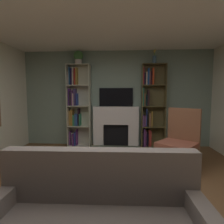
{
  "coord_description": "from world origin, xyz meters",
  "views": [
    {
      "loc": [
        0.25,
        -2.48,
        1.46
      ],
      "look_at": [
        0.0,
        1.12,
        1.11
      ],
      "focal_mm": 30.31,
      "sensor_mm": 36.0,
      "label": 1
    }
  ],
  "objects_px": {
    "bookshelf_right": "(150,107)",
    "armchair": "(179,139)",
    "tv": "(116,97)",
    "vase_with_flowers": "(154,59)",
    "coffee_table": "(105,183)",
    "fireplace": "(116,126)",
    "potted_plant": "(78,57)",
    "bookshelf_left": "(77,106)"
  },
  "relations": [
    {
      "from": "fireplace",
      "to": "tv",
      "type": "relative_size",
      "value": 1.46
    },
    {
      "from": "fireplace",
      "to": "armchair",
      "type": "xyz_separation_m",
      "value": [
        1.31,
        -1.49,
        0.0
      ]
    },
    {
      "from": "fireplace",
      "to": "vase_with_flowers",
      "type": "height_order",
      "value": "vase_with_flowers"
    },
    {
      "from": "coffee_table",
      "to": "bookshelf_right",
      "type": "bearing_deg",
      "value": 72.96
    },
    {
      "from": "bookshelf_left",
      "to": "armchair",
      "type": "distance_m",
      "value": 2.87
    },
    {
      "from": "fireplace",
      "to": "potted_plant",
      "type": "height_order",
      "value": "potted_plant"
    },
    {
      "from": "tv",
      "to": "vase_with_flowers",
      "type": "distance_m",
      "value": 1.44
    },
    {
      "from": "tv",
      "to": "potted_plant",
      "type": "relative_size",
      "value": 2.56
    },
    {
      "from": "tv",
      "to": "coffee_table",
      "type": "bearing_deg",
      "value": -89.68
    },
    {
      "from": "potted_plant",
      "to": "vase_with_flowers",
      "type": "bearing_deg",
      "value": -0.02
    },
    {
      "from": "fireplace",
      "to": "coffee_table",
      "type": "bearing_deg",
      "value": -89.67
    },
    {
      "from": "potted_plant",
      "to": "coffee_table",
      "type": "height_order",
      "value": "potted_plant"
    },
    {
      "from": "fireplace",
      "to": "potted_plant",
      "type": "relative_size",
      "value": 3.75
    },
    {
      "from": "bookshelf_right",
      "to": "coffee_table",
      "type": "relative_size",
      "value": 2.69
    },
    {
      "from": "armchair",
      "to": "tv",
      "type": "bearing_deg",
      "value": 130.04
    },
    {
      "from": "bookshelf_left",
      "to": "armchair",
      "type": "bearing_deg",
      "value": -31.51
    },
    {
      "from": "bookshelf_left",
      "to": "coffee_table",
      "type": "bearing_deg",
      "value": -69.61
    },
    {
      "from": "bookshelf_right",
      "to": "potted_plant",
      "type": "bearing_deg",
      "value": -178.61
    },
    {
      "from": "bookshelf_left",
      "to": "vase_with_flowers",
      "type": "relative_size",
      "value": 6.16
    },
    {
      "from": "bookshelf_left",
      "to": "vase_with_flowers",
      "type": "distance_m",
      "value": 2.46
    },
    {
      "from": "vase_with_flowers",
      "to": "armchair",
      "type": "height_order",
      "value": "vase_with_flowers"
    },
    {
      "from": "bookshelf_left",
      "to": "coffee_table",
      "type": "relative_size",
      "value": 2.69
    },
    {
      "from": "fireplace",
      "to": "potted_plant",
      "type": "bearing_deg",
      "value": -177.2
    },
    {
      "from": "tv",
      "to": "potted_plant",
      "type": "distance_m",
      "value": 1.48
    },
    {
      "from": "tv",
      "to": "bookshelf_right",
      "type": "distance_m",
      "value": 0.98
    },
    {
      "from": "coffee_table",
      "to": "bookshelf_left",
      "type": "bearing_deg",
      "value": 110.39
    },
    {
      "from": "vase_with_flowers",
      "to": "armchair",
      "type": "relative_size",
      "value": 0.31
    },
    {
      "from": "bookshelf_left",
      "to": "coffee_table",
      "type": "distance_m",
      "value": 3.27
    },
    {
      "from": "bookshelf_left",
      "to": "vase_with_flowers",
      "type": "height_order",
      "value": "vase_with_flowers"
    },
    {
      "from": "bookshelf_left",
      "to": "tv",
      "type": "bearing_deg",
      "value": 4.59
    },
    {
      "from": "vase_with_flowers",
      "to": "bookshelf_left",
      "type": "bearing_deg",
      "value": 179.1
    },
    {
      "from": "potted_plant",
      "to": "coffee_table",
      "type": "bearing_deg",
      "value": -70.75
    },
    {
      "from": "coffee_table",
      "to": "fireplace",
      "type": "bearing_deg",
      "value": 90.33
    },
    {
      "from": "fireplace",
      "to": "bookshelf_right",
      "type": "xyz_separation_m",
      "value": [
        0.94,
        -0.0,
        0.52
      ]
    },
    {
      "from": "tv",
      "to": "vase_with_flowers",
      "type": "relative_size",
      "value": 2.54
    },
    {
      "from": "armchair",
      "to": "coffee_table",
      "type": "relative_size",
      "value": 1.4
    },
    {
      "from": "tv",
      "to": "potted_plant",
      "type": "height_order",
      "value": "potted_plant"
    },
    {
      "from": "tv",
      "to": "potted_plant",
      "type": "bearing_deg",
      "value": -173.25
    },
    {
      "from": "fireplace",
      "to": "vase_with_flowers",
      "type": "distance_m",
      "value": 2.07
    },
    {
      "from": "tv",
      "to": "armchair",
      "type": "xyz_separation_m",
      "value": [
        1.31,
        -1.56,
        -0.78
      ]
    },
    {
      "from": "bookshelf_right",
      "to": "armchair",
      "type": "relative_size",
      "value": 1.92
    },
    {
      "from": "bookshelf_right",
      "to": "armchair",
      "type": "distance_m",
      "value": 1.62
    }
  ]
}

